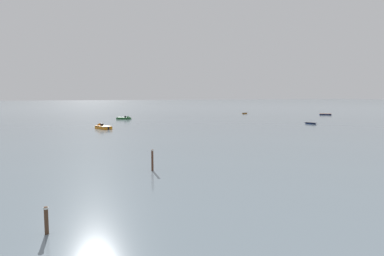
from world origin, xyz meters
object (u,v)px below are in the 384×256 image
at_px(motorboat_moored_1, 102,127).
at_px(mooring_post_near, 152,161).
at_px(rowboat_moored_2, 245,113).
at_px(rowboat_moored_5, 310,123).
at_px(mooring_post_left, 46,221).
at_px(rowboat_moored_0, 325,115).
at_px(motorboat_moored_0, 126,119).

bearing_deg(motorboat_moored_1, mooring_post_near, 159.36).
distance_m(rowboat_moored_2, rowboat_moored_5, 40.54).
bearing_deg(mooring_post_left, rowboat_moored_2, 53.27).
height_order(rowboat_moored_0, motorboat_moored_1, motorboat_moored_1).
bearing_deg(motorboat_moored_1, motorboat_moored_0, -41.39).
distance_m(rowboat_moored_5, mooring_post_left, 65.51).
bearing_deg(rowboat_moored_2, rowboat_moored_0, 108.99).
distance_m(rowboat_moored_2, mooring_post_left, 99.82).
relative_size(rowboat_moored_5, motorboat_moored_1, 0.63).
bearing_deg(rowboat_moored_2, rowboat_moored_5, 47.50).
bearing_deg(motorboat_moored_0, rowboat_moored_5, -0.55).
bearing_deg(rowboat_moored_0, motorboat_moored_1, 49.45).
bearing_deg(mooring_post_left, rowboat_moored_0, 38.95).
xyz_separation_m(rowboat_moored_0, rowboat_moored_2, (-19.30, 16.15, -0.03)).
xyz_separation_m(rowboat_moored_0, motorboat_moored_1, (-70.27, -16.28, 0.05)).
distance_m(motorboat_moored_0, rowboat_moored_5, 44.98).
distance_m(rowboat_moored_0, mooring_post_left, 101.57).
bearing_deg(rowboat_moored_0, rowboat_moored_2, -3.51).
bearing_deg(motorboat_moored_0, rowboat_moored_2, 54.10).
relative_size(rowboat_moored_0, motorboat_moored_1, 0.80).
bearing_deg(rowboat_moored_0, rowboat_moored_5, 77.23).
relative_size(rowboat_moored_5, mooring_post_near, 1.53).
xyz_separation_m(motorboat_moored_1, mooring_post_near, (-0.82, -37.16, 0.62)).
distance_m(motorboat_moored_0, mooring_post_left, 71.91).
xyz_separation_m(motorboat_moored_0, mooring_post_near, (-9.77, -59.29, 0.64)).
distance_m(rowboat_moored_0, rowboat_moored_2, 25.16).
bearing_deg(rowboat_moored_5, rowboat_moored_2, -19.75).
height_order(motorboat_moored_0, rowboat_moored_5, motorboat_moored_0).
bearing_deg(mooring_post_near, rowboat_moored_0, 36.93).
bearing_deg(rowboat_moored_0, motorboat_moored_0, 30.96).
bearing_deg(mooring_post_near, mooring_post_left, -127.16).
bearing_deg(motorboat_moored_1, rowboat_moored_0, -96.33).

